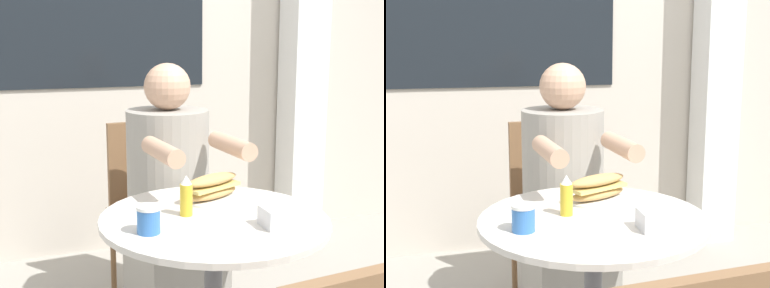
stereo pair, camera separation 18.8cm
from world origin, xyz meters
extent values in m
cube|color=beige|center=(0.00, 1.60, 1.40)|extent=(8.00, 0.08, 2.80)
cube|color=silver|center=(1.18, 1.43, 1.20)|extent=(0.23, 0.23, 2.40)
cylinder|color=beige|center=(0.00, 0.00, 0.69)|extent=(0.74, 0.74, 0.02)
cube|color=brown|center=(0.03, 0.82, 0.44)|extent=(0.40, 0.40, 0.02)
cube|color=brown|center=(0.02, 0.99, 0.66)|extent=(0.35, 0.05, 0.42)
cylinder|color=brown|center=(0.20, 0.66, 0.21)|extent=(0.03, 0.03, 0.43)
cylinder|color=brown|center=(-0.12, 0.64, 0.21)|extent=(0.03, 0.03, 0.43)
cylinder|color=brown|center=(0.18, 0.99, 0.21)|extent=(0.03, 0.03, 0.43)
cylinder|color=brown|center=(-0.15, 0.97, 0.21)|extent=(0.03, 0.03, 0.43)
cube|color=gray|center=(0.03, 0.53, 0.23)|extent=(0.36, 0.46, 0.45)
cylinder|color=gray|center=(0.03, 0.60, 0.71)|extent=(0.35, 0.35, 0.52)
sphere|color=tan|center=(0.03, 0.60, 1.07)|extent=(0.20, 0.20, 0.20)
cylinder|color=tan|center=(0.19, 0.29, 0.87)|extent=(0.09, 0.28, 0.07)
cylinder|color=tan|center=(-0.09, 0.27, 0.87)|extent=(0.09, 0.28, 0.07)
cylinder|color=white|center=(0.06, 0.16, 0.71)|extent=(0.21, 0.21, 0.01)
ellipsoid|color=tan|center=(0.06, 0.16, 0.73)|extent=(0.24, 0.16, 0.04)
cube|color=#D6BC66|center=(0.06, 0.16, 0.75)|extent=(0.22, 0.15, 0.01)
ellipsoid|color=tan|center=(0.06, 0.16, 0.78)|extent=(0.24, 0.16, 0.04)
cylinder|color=#336BB7|center=(-0.24, -0.07, 0.74)|extent=(0.07, 0.07, 0.07)
cylinder|color=white|center=(-0.24, -0.07, 0.78)|extent=(0.07, 0.07, 0.01)
cube|color=silver|center=(0.15, -0.15, 0.73)|extent=(0.09, 0.09, 0.06)
cylinder|color=gold|center=(-0.08, 0.04, 0.76)|extent=(0.04, 0.04, 0.10)
cone|color=white|center=(-0.08, 0.04, 0.82)|extent=(0.04, 0.04, 0.03)
camera|label=1|loc=(-0.62, -1.53, 1.27)|focal=50.00mm
camera|label=2|loc=(-0.44, -1.58, 1.27)|focal=50.00mm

